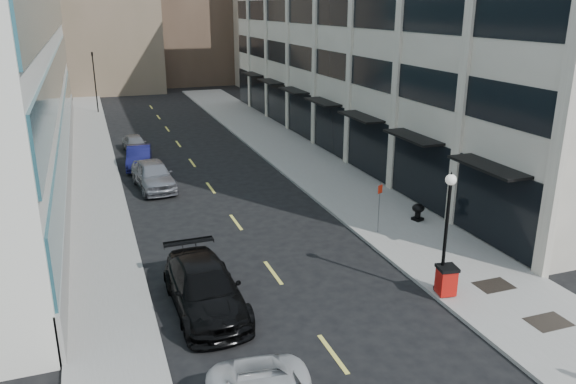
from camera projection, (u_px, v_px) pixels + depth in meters
sidewalk_right at (325, 175)px, 36.11m from camera, size 5.00×80.00×0.15m
sidewalk_left at (97, 199)px, 31.63m from camera, size 3.00×80.00×0.15m
building_right at (405, 25)px, 42.56m from camera, size 15.30×46.50×18.25m
skyline_tan_far at (18, 1)px, 77.58m from camera, size 12.00×14.00×22.00m
skyline_stone at (265, 9)px, 77.43m from camera, size 10.00×14.00×20.00m
grate_mid at (548, 322)px, 19.15m from camera, size 1.40×1.00×0.01m
grate_far at (494, 285)px, 21.65m from camera, size 1.40×1.00×0.01m
road_centerline at (222, 203)px, 31.05m from camera, size 0.15×68.20×0.01m
traffic_signal at (92, 56)px, 55.18m from camera, size 0.66×0.66×6.98m
car_black_pickup at (205, 288)px, 19.99m from camera, size 2.47×5.82×1.68m
car_silver_sedan at (153, 175)px, 33.33m from camera, size 2.50×5.19×1.71m
car_blue_sedan at (139, 157)px, 37.77m from camera, size 2.10×4.55×1.44m
car_grey_sedan at (135, 144)px, 41.81m from camera, size 1.84×3.92×1.30m
trash_bin at (446, 279)px, 20.79m from camera, size 0.81×0.85×1.15m
lamppost at (447, 224)px, 20.21m from camera, size 0.40×0.40×4.77m
sign_post at (380, 200)px, 26.26m from camera, size 0.28×0.14×2.52m
urn_planter at (418, 210)px, 28.09m from camera, size 0.62×0.62×0.85m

